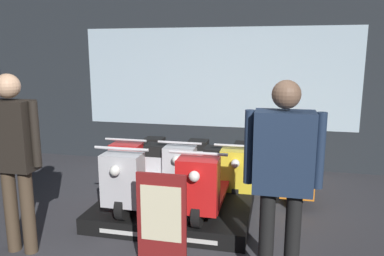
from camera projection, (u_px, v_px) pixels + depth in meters
shop_wall_back at (216, 75)px, 6.46m from camera, size 8.60×0.09×3.20m
display_platform at (175, 207)px, 4.63m from camera, size 1.84×1.51×0.19m
scooter_display_left at (142, 174)px, 4.62m from camera, size 0.60×1.64×0.81m
scooter_display_right at (208, 179)px, 4.44m from camera, size 0.60×1.64×0.81m
scooter_backrow_0 at (142, 161)px, 5.84m from camera, size 0.60×1.64×0.81m
scooter_backrow_1 at (190, 164)px, 5.68m from camera, size 0.60×1.64×0.81m
scooter_backrow_2 at (241, 167)px, 5.51m from camera, size 0.60×1.64×0.81m
scooter_backrow_3 at (295, 171)px, 5.34m from camera, size 0.60×1.64×0.81m
person_left_browsing at (14, 150)px, 3.59m from camera, size 0.58×0.24×1.79m
person_right_browsing at (283, 166)px, 3.04m from camera, size 0.64×0.27×1.77m
price_sign_board at (162, 219)px, 3.47m from camera, size 0.47×0.04×0.90m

